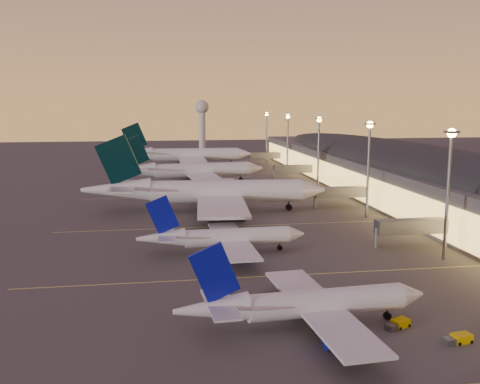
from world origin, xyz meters
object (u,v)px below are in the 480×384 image
(baggage_tug_a, at_px, (458,339))
(airliner_wide_far, at_px, (183,155))
(radar_tower, at_px, (202,116))
(baggage_tug_b, at_px, (398,324))
(airliner_narrow_south, at_px, (305,304))
(airliner_narrow_north, at_px, (223,238))
(airliner_wide_near, at_px, (206,192))
(airliner_wide_mid, at_px, (189,171))

(baggage_tug_a, bearing_deg, airliner_wide_far, 88.10)
(radar_tower, bearing_deg, baggage_tug_b, -89.49)
(airliner_narrow_south, xyz_separation_m, airliner_wide_far, (-6.93, 194.37, 2.19))
(airliner_wide_far, distance_m, radar_tower, 96.01)
(baggage_tug_b, bearing_deg, airliner_narrow_north, 90.61)
(radar_tower, relative_size, baggage_tug_a, 8.05)
(baggage_tug_a, distance_m, baggage_tug_b, 7.98)
(baggage_tug_b, bearing_deg, airliner_wide_near, 77.87)
(airliner_wide_mid, relative_size, baggage_tug_b, 14.57)
(airliner_wide_near, height_order, baggage_tug_a, airliner_wide_near)
(airliner_wide_near, bearing_deg, airliner_narrow_south, -81.20)
(radar_tower, bearing_deg, airliner_wide_near, -94.57)
(baggage_tug_a, height_order, baggage_tug_b, baggage_tug_a)
(airliner_wide_near, relative_size, radar_tower, 2.13)
(baggage_tug_b, bearing_deg, airliner_narrow_south, 146.00)
(airliner_wide_near, bearing_deg, baggage_tug_b, -72.78)
(airliner_wide_mid, relative_size, airliner_wide_far, 0.88)
(airliner_narrow_south, bearing_deg, airliner_wide_mid, 89.11)
(airliner_wide_near, xyz_separation_m, airliner_wide_mid, (-1.18, 55.79, -0.84))
(airliner_narrow_north, bearing_deg, radar_tower, 84.56)
(airliner_narrow_south, height_order, radar_tower, radar_tower)
(airliner_narrow_north, xyz_separation_m, airliner_wide_far, (-0.30, 155.72, 2.29))
(airliner_wide_mid, bearing_deg, airliner_wide_near, -94.05)
(airliner_wide_mid, xyz_separation_m, baggage_tug_a, (25.86, -145.31, -4.35))
(airliner_wide_far, xyz_separation_m, baggage_tug_a, (25.37, -202.06, -5.01))
(airliner_narrow_south, relative_size, baggage_tug_a, 8.97)
(airliner_wide_far, bearing_deg, airliner_wide_mid, -89.15)
(airliner_wide_far, bearing_deg, radar_tower, 80.91)
(airliner_wide_far, bearing_deg, airliner_narrow_north, -88.54)
(airliner_narrow_north, bearing_deg, airliner_wide_far, 88.54)
(baggage_tug_a, bearing_deg, airliner_wide_mid, 91.03)
(airliner_wide_near, distance_m, airliner_wide_mid, 55.81)
(airliner_narrow_north, bearing_deg, airliner_narrow_south, -81.84)
(airliner_wide_far, bearing_deg, airliner_narrow_south, -86.61)
(airliner_wide_near, height_order, airliner_wide_mid, airliner_wide_near)
(airliner_narrow_north, relative_size, airliner_wide_mid, 0.59)
(airliner_wide_near, relative_size, airliner_wide_mid, 1.17)
(airliner_wide_near, bearing_deg, baggage_tug_a, -70.15)
(airliner_narrow_north, xyz_separation_m, airliner_wide_near, (0.39, 43.19, 2.47))
(airliner_narrow_north, xyz_separation_m, baggage_tug_b, (19.42, -40.69, -2.72))
(airliner_wide_near, xyz_separation_m, radar_tower, (16.45, 205.58, 16.16))
(airliner_narrow_north, distance_m, baggage_tug_a, 52.75)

